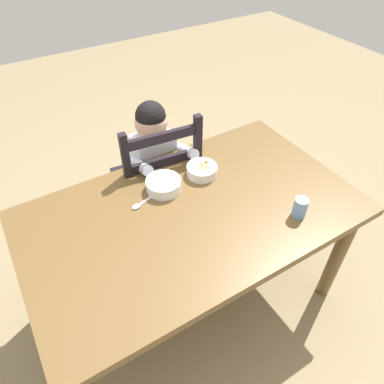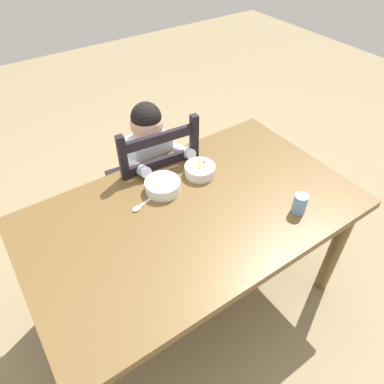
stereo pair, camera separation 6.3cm
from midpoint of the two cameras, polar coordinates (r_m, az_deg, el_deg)
name	(u,v)px [view 1 (the left image)]	position (r m, az deg, el deg)	size (l,w,h in m)	color
ground_plane	(192,296)	(2.14, 0.96, -16.30)	(8.00, 8.00, 0.00)	#8A7856
dining_table	(193,224)	(1.64, 1.20, -5.16)	(1.48, 0.88, 0.70)	brown
dining_chair	(157,184)	(2.07, -4.74, 1.26)	(0.46, 0.46, 0.94)	black
child_figure	(157,159)	(1.95, -4.79, 5.23)	(0.32, 0.31, 0.98)	silver
bowl_of_peas	(164,185)	(1.66, -3.51, 1.18)	(0.17, 0.17, 0.06)	white
bowl_of_carrots	(202,170)	(1.75, 2.64, 3.52)	(0.15, 0.15, 0.05)	white
spoon	(140,204)	(1.61, -7.27, -1.99)	(0.14, 0.06, 0.01)	silver
drinking_cup	(300,208)	(1.60, 18.02, -2.42)	(0.06, 0.06, 0.09)	#6B9ED5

